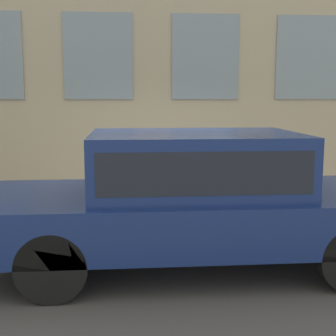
{
  "coord_description": "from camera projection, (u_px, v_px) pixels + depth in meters",
  "views": [
    {
      "loc": [
        -7.18,
        0.55,
        2.15
      ],
      "look_at": [
        0.72,
        -0.14,
        0.93
      ],
      "focal_mm": 50.0,
      "sensor_mm": 36.0,
      "label": 1
    }
  ],
  "objects": [
    {
      "name": "fire_hydrant",
      "position": [
        144.0,
        194.0,
        7.99
      ],
      "size": [
        0.35,
        0.46,
        0.73
      ],
      "color": "gray",
      "rests_on": "sidewalk"
    },
    {
      "name": "ground_plane",
      "position": [
        163.0,
        233.0,
        7.44
      ],
      "size": [
        80.0,
        80.0,
        0.0
      ],
      "primitive_type": "plane",
      "color": "#514F4C"
    },
    {
      "name": "parked_car_navy_near",
      "position": [
        194.0,
        194.0,
        5.81
      ],
      "size": [
        2.0,
        5.25,
        1.71
      ],
      "color": "black",
      "rests_on": "ground_plane"
    },
    {
      "name": "person",
      "position": [
        192.0,
        170.0,
        8.13
      ],
      "size": [
        0.3,
        0.2,
        1.25
      ],
      "rotation": [
        0.0,
        0.0,
        0.65
      ],
      "color": "navy",
      "rests_on": "sidewalk"
    },
    {
      "name": "sidewalk",
      "position": [
        157.0,
        207.0,
        8.87
      ],
      "size": [
        2.92,
        60.0,
        0.13
      ],
      "color": "#A8A093",
      "rests_on": "ground_plane"
    }
  ]
}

